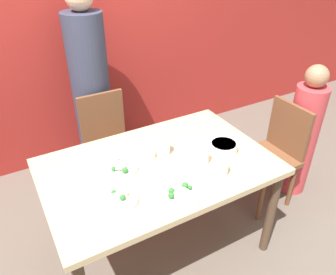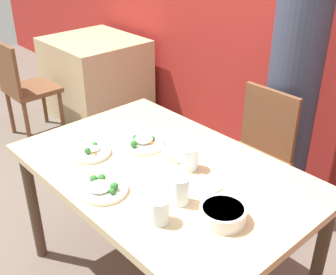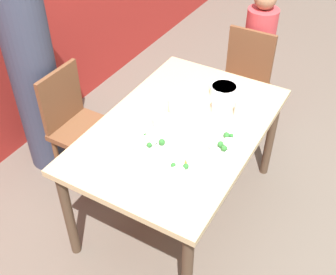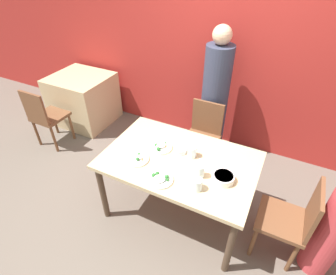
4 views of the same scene
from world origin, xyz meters
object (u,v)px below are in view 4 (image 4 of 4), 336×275
person_child (333,229)px  plate_rice_adult (137,159)px  chair_child_spot (291,219)px  person_adult (214,101)px  chair_adult_spot (203,135)px  bowl_curry (223,178)px  glass_water_tall (200,171)px

person_child → plate_rice_adult: person_child is taller
chair_child_spot → person_child: bearing=90.0°
person_adult → plate_rice_adult: person_adult is taller
chair_adult_spot → bowl_curry: size_ratio=4.76×
person_adult → glass_water_tall: size_ratio=13.95×
chair_child_spot → plate_rice_adult: 1.43m
person_child → glass_water_tall: 1.13m
person_adult → glass_water_tall: person_adult is taller
chair_child_spot → bowl_curry: bearing=-81.7°
person_adult → glass_water_tall: bearing=-76.8°
plate_rice_adult → person_adult: bearing=77.3°
plate_rice_adult → glass_water_tall: glass_water_tall is taller
person_adult → person_child: size_ratio=1.46×
chair_child_spot → glass_water_tall: 0.87m
person_adult → plate_rice_adult: bearing=-102.7°
plate_rice_adult → glass_water_tall: (0.59, 0.06, 0.05)m
chair_child_spot → glass_water_tall: (-0.80, -0.13, 0.32)m
person_child → bowl_curry: size_ratio=6.28×
chair_adult_spot → person_adult: bearing=90.0°
plate_rice_adult → person_child: bearing=6.4°
chair_child_spot → glass_water_tall: chair_child_spot is taller
chair_child_spot → bowl_curry: chair_child_spot is taller
person_child → chair_child_spot: bearing=180.0°
person_child → bowl_curry: person_child is taller
chair_adult_spot → glass_water_tall: bearing=-72.3°
chair_child_spot → person_adult: person_adult is taller
plate_rice_adult → chair_adult_spot: bearing=73.2°
glass_water_tall → bowl_curry: bearing=12.4°
chair_adult_spot → chair_child_spot: 1.35m
bowl_curry → glass_water_tall: bearing=-167.6°
chair_adult_spot → plate_rice_adult: 1.06m
person_adult → chair_adult_spot: bearing=-90.0°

